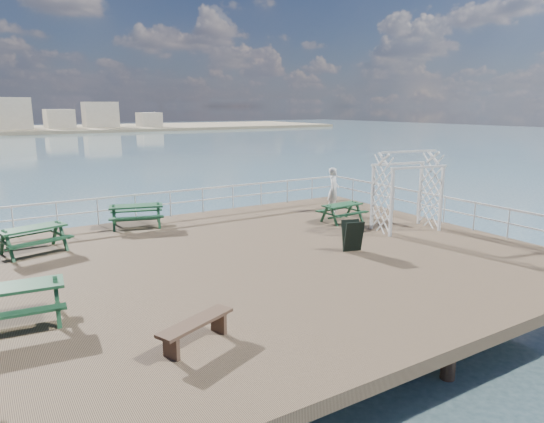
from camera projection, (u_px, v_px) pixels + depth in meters
The scene contains 11 objects.
ground at pixel (249, 263), 14.83m from camera, with size 18.00×14.00×0.30m, color brown.
sea_backdrop at pixel (53, 125), 132.93m from camera, with size 300.00×300.00×9.20m.
railing at pixel (211, 215), 16.71m from camera, with size 17.77×13.76×1.10m.
picnic_table_a at pixel (33, 234), 15.28m from camera, with size 2.28×2.01×0.95m.
picnic_table_b at pixel (136, 211), 18.60m from camera, with size 2.34×2.08×0.96m.
picnic_table_c at pixel (342, 209), 19.45m from camera, with size 1.77×1.47×0.81m.
picnic_table_d at pixel (12, 297), 10.18m from camera, with size 2.18×1.83×0.98m.
flat_bench_far at pixel (196, 327), 9.38m from camera, with size 1.76×1.06×0.50m.
trellis_arbor at pixel (407, 195), 17.99m from camera, with size 2.57×1.66×2.97m.
sandwich_board at pixel (352, 236), 15.47m from camera, with size 0.72×0.61×1.01m.
person at pixel (334, 190), 21.26m from camera, with size 0.71×0.47×1.95m, color silver.
Camera 1 is at (-6.82, -12.42, 4.55)m, focal length 32.00 mm.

